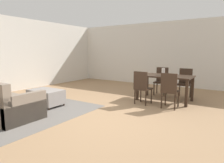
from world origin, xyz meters
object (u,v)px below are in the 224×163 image
Objects in this scene: ottoman_table at (46,97)px; dining_chair_near_left at (142,86)px; dining_chair_far_right at (185,81)px; dining_chair_near_right at (170,89)px; dining_chair_far_left at (161,79)px; vase_centerpiece at (163,72)px; dining_table at (165,79)px.

dining_chair_near_left reaches higher than ottoman_table.
ottoman_table is 1.00× the size of dining_chair_far_right.
dining_chair_far_left is (-0.76, 1.55, 0.00)m from dining_chair_near_right.
ottoman_table is at bearing -124.46° from dining_chair_far_left.
dining_chair_far_left is (2.12, 3.09, 0.27)m from ottoman_table.
dining_chair_far_right is 4.44× the size of vase_centerpiece.
ottoman_table is 4.22m from dining_chair_far_right.
dining_chair_near_left is at bearing -90.06° from dining_chair_far_left.
dining_table is 0.88m from dining_chair_far_left.
dining_chair_near_left is at bearing -113.71° from vase_centerpiece.
dining_chair_far_left reaches higher than dining_table.
dining_chair_near_right reaches higher than dining_table.
ottoman_table is 3.76m from dining_chair_far_left.
vase_centerpiece is at bearing -119.31° from dining_chair_far_right.
dining_table is at bearing 64.04° from dining_chair_near_left.
dining_table is 0.88m from dining_chair_near_left.
vase_centerpiece is (-0.44, -0.78, 0.34)m from dining_chair_far_right.
dining_chair_near_right is 0.92m from vase_centerpiece.
dining_chair_near_left is 0.89m from vase_centerpiece.
dining_chair_near_left is 0.76m from dining_chair_near_right.
vase_centerpiece is at bearing 120.33° from dining_chair_near_right.
dining_chair_near_left is at bearing -179.42° from dining_chair_near_right.
dining_chair_near_right is 4.44× the size of vase_centerpiece.
dining_chair_near_right is at bearing 0.58° from dining_chair_near_left.
dining_chair_near_right is at bearing -63.52° from dining_table.
dining_chair_near_right is 1.73m from dining_chair_far_left.
dining_chair_near_left is 1.72m from dining_chair_far_right.
dining_chair_far_left is at bearing 89.94° from dining_chair_near_left.
ottoman_table is 3.40m from vase_centerpiece.
dining_chair_far_left is 0.94m from vase_centerpiece.
dining_chair_far_right is at bearing 60.69° from vase_centerpiece.
ottoman_table is 1.00× the size of dining_chair_near_right.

